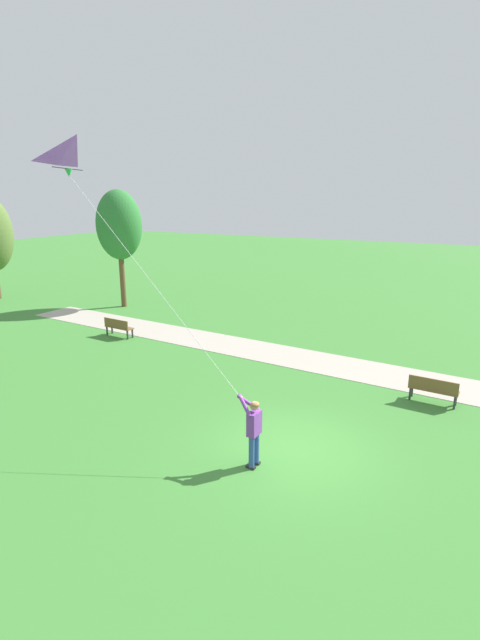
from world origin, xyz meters
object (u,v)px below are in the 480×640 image
person_kite_flyer (253,427)px  park_bench_far_walkway (118,326)px  tree_treeline_center (119,226)px  park_bench_near_walkway (433,388)px  flying_kite (78,157)px

person_kite_flyer → park_bench_far_walkway: person_kite_flyer is taller
tree_treeline_center → park_bench_near_walkway: bearing=-107.9°
park_bench_near_walkway → tree_treeline_center: tree_treeline_center is taller
flying_kite → park_bench_near_walkway: bearing=-58.4°
park_bench_far_walkway → person_kite_flyer: bearing=-122.9°
flying_kite → park_bench_far_walkway: bearing=38.2°
person_kite_flyer → flying_kite: 8.43m
park_bench_near_walkway → park_bench_far_walkway: (0.87, 13.97, 0.00)m
person_kite_flyer → tree_treeline_center: 19.04m
park_bench_far_walkway → flying_kite: bearing=-141.8°
person_kite_flyer → flying_kite: size_ratio=0.30×
person_kite_flyer → flying_kite: (0.40, 5.47, 6.41)m
person_kite_flyer → park_bench_near_walkway: size_ratio=1.20×
flying_kite → park_bench_far_walkway: (6.38, 5.02, -6.94)m
park_bench_near_walkway → park_bench_far_walkway: 14.00m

